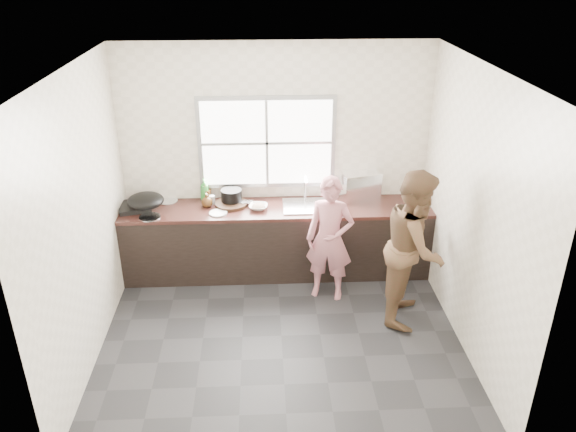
{
  "coord_description": "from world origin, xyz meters",
  "views": [
    {
      "loc": [
        -0.16,
        -4.65,
        3.6
      ],
      "look_at": [
        0.1,
        0.65,
        1.05
      ],
      "focal_mm": 35.0,
      "sensor_mm": 36.0,
      "label": 1
    }
  ],
  "objects_px": {
    "glass_jar": "(212,200)",
    "cutting_board": "(231,204)",
    "black_pot": "(231,197)",
    "bottle_brown_short": "(207,201)",
    "pot_lid_left": "(150,217)",
    "bottle_green": "(205,190)",
    "bowl_mince": "(258,207)",
    "person_side": "(415,247)",
    "wok": "(145,201)",
    "bowl_held": "(337,207)",
    "dish_rack": "(359,185)",
    "bottle_brown_tall": "(206,193)",
    "burner": "(134,206)",
    "woman": "(330,243)",
    "pot_lid_right": "(167,201)",
    "bowl_crabs": "(326,210)",
    "plate_food": "(218,213)"
  },
  "relations": [
    {
      "from": "person_side",
      "to": "dish_rack",
      "type": "xyz_separation_m",
      "value": [
        -0.38,
        1.2,
        0.2
      ]
    },
    {
      "from": "bottle_green",
      "to": "bowl_mince",
      "type": "bearing_deg",
      "value": -23.0
    },
    {
      "from": "woman",
      "to": "wok",
      "type": "bearing_deg",
      "value": -177.2
    },
    {
      "from": "bowl_held",
      "to": "bowl_crabs",
      "type": "bearing_deg",
      "value": -152.66
    },
    {
      "from": "cutting_board",
      "to": "wok",
      "type": "bearing_deg",
      "value": -172.36
    },
    {
      "from": "bottle_green",
      "to": "burner",
      "type": "height_order",
      "value": "bottle_green"
    },
    {
      "from": "person_side",
      "to": "plate_food",
      "type": "xyz_separation_m",
      "value": [
        -2.06,
        0.83,
        0.04
      ]
    },
    {
      "from": "bowl_mince",
      "to": "bowl_crabs",
      "type": "xyz_separation_m",
      "value": [
        0.77,
        -0.12,
        0.0
      ]
    },
    {
      "from": "plate_food",
      "to": "pot_lid_right",
      "type": "distance_m",
      "value": 0.73
    },
    {
      "from": "bowl_mince",
      "to": "pot_lid_left",
      "type": "relative_size",
      "value": 0.88
    },
    {
      "from": "cutting_board",
      "to": "bottle_brown_tall",
      "type": "xyz_separation_m",
      "value": [
        -0.3,
        0.16,
        0.07
      ]
    },
    {
      "from": "bottle_brown_short",
      "to": "woman",
      "type": "bearing_deg",
      "value": -23.84
    },
    {
      "from": "person_side",
      "to": "bowl_held",
      "type": "xyz_separation_m",
      "value": [
        -0.69,
        0.89,
        0.06
      ]
    },
    {
      "from": "burner",
      "to": "dish_rack",
      "type": "distance_m",
      "value": 2.66
    },
    {
      "from": "bowl_held",
      "to": "bottle_brown_tall",
      "type": "relative_size",
      "value": 1.05
    },
    {
      "from": "glass_jar",
      "to": "wok",
      "type": "relative_size",
      "value": 0.24
    },
    {
      "from": "woman",
      "to": "bowl_crabs",
      "type": "relative_size",
      "value": 7.53
    },
    {
      "from": "bowl_crabs",
      "to": "bottle_green",
      "type": "distance_m",
      "value": 1.46
    },
    {
      "from": "black_pot",
      "to": "wok",
      "type": "distance_m",
      "value": 0.98
    },
    {
      "from": "burner",
      "to": "wok",
      "type": "height_order",
      "value": "wok"
    },
    {
      "from": "bowl_crabs",
      "to": "glass_jar",
      "type": "relative_size",
      "value": 1.75
    },
    {
      "from": "black_pot",
      "to": "bottle_brown_short",
      "type": "relative_size",
      "value": 1.59
    },
    {
      "from": "pot_lid_left",
      "to": "bottle_green",
      "type": "bearing_deg",
      "value": 37.04
    },
    {
      "from": "bowl_crabs",
      "to": "dish_rack",
      "type": "distance_m",
      "value": 0.61
    },
    {
      "from": "person_side",
      "to": "wok",
      "type": "relative_size",
      "value": 3.96
    },
    {
      "from": "woman",
      "to": "plate_food",
      "type": "distance_m",
      "value": 1.31
    },
    {
      "from": "bottle_brown_tall",
      "to": "bowl_held",
      "type": "bearing_deg",
      "value": -11.64
    },
    {
      "from": "black_pot",
      "to": "pot_lid_right",
      "type": "height_order",
      "value": "black_pot"
    },
    {
      "from": "woman",
      "to": "dish_rack",
      "type": "bearing_deg",
      "value": 77.14
    },
    {
      "from": "wok",
      "to": "pot_lid_right",
      "type": "bearing_deg",
      "value": 55.87
    },
    {
      "from": "bowl_crabs",
      "to": "bottle_green",
      "type": "relative_size",
      "value": 0.64
    },
    {
      "from": "dish_rack",
      "to": "cutting_board",
      "type": "bearing_deg",
      "value": 173.89
    },
    {
      "from": "cutting_board",
      "to": "pot_lid_right",
      "type": "height_order",
      "value": "cutting_board"
    },
    {
      "from": "bowl_crabs",
      "to": "bowl_held",
      "type": "xyz_separation_m",
      "value": [
        0.14,
        0.07,
        0.0
      ]
    },
    {
      "from": "person_side",
      "to": "cutting_board",
      "type": "bearing_deg",
      "value": 81.84
    },
    {
      "from": "bottle_brown_short",
      "to": "glass_jar",
      "type": "height_order",
      "value": "bottle_brown_short"
    },
    {
      "from": "bowl_crabs",
      "to": "plate_food",
      "type": "distance_m",
      "value": 1.23
    },
    {
      "from": "black_pot",
      "to": "pot_lid_right",
      "type": "bearing_deg",
      "value": 172.51
    },
    {
      "from": "glass_jar",
      "to": "cutting_board",
      "type": "bearing_deg",
      "value": -15.26
    },
    {
      "from": "bowl_mince",
      "to": "woman",
      "type": "bearing_deg",
      "value": -33.48
    },
    {
      "from": "bowl_mince",
      "to": "bowl_held",
      "type": "distance_m",
      "value": 0.91
    },
    {
      "from": "woman",
      "to": "burner",
      "type": "xyz_separation_m",
      "value": [
        -2.21,
        0.59,
        0.22
      ]
    },
    {
      "from": "wok",
      "to": "person_side",
      "type": "bearing_deg",
      "value": -17.72
    },
    {
      "from": "woman",
      "to": "bowl_crabs",
      "type": "distance_m",
      "value": 0.45
    },
    {
      "from": "bowl_mince",
      "to": "glass_jar",
      "type": "bearing_deg",
      "value": 162.08
    },
    {
      "from": "person_side",
      "to": "plate_food",
      "type": "distance_m",
      "value": 2.22
    },
    {
      "from": "cutting_board",
      "to": "bottle_brown_tall",
      "type": "distance_m",
      "value": 0.34
    },
    {
      "from": "person_side",
      "to": "wok",
      "type": "height_order",
      "value": "person_side"
    },
    {
      "from": "bottle_brown_tall",
      "to": "pot_lid_right",
      "type": "distance_m",
      "value": 0.48
    },
    {
      "from": "bowl_mince",
      "to": "burner",
      "type": "xyz_separation_m",
      "value": [
        -1.44,
        0.08,
        0.0
      ]
    }
  ]
}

